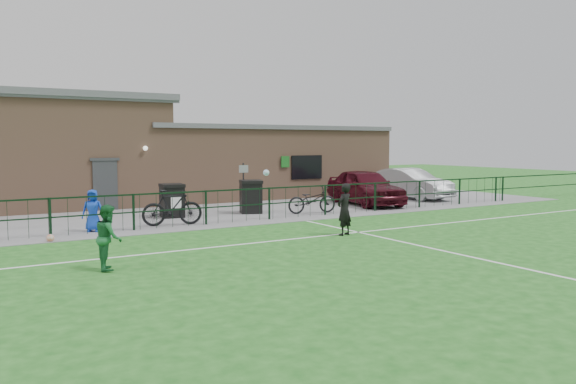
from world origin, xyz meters
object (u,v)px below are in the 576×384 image
car_maroon (365,187)px  outfield_player (109,237)px  bicycle_d (172,207)px  spectator_child (93,211)px  car_silver (409,183)px  ball_ground (50,238)px  sign_post (243,188)px  wheelie_bin_right (251,198)px  bicycle_e (312,200)px  wheelie_bin_left (172,202)px

car_maroon → outfield_player: (-13.21, -7.39, -0.10)m
bicycle_d → car_maroon: bearing=-71.1°
spectator_child → car_silver: bearing=33.6°
outfield_player → ball_ground: size_ratio=6.49×
spectator_child → bicycle_d: bearing=23.2°
sign_post → car_maroon: bearing=-3.2°
spectator_child → outfield_player: 5.74m
wheelie_bin_right → outfield_player: (-7.32, -7.32, 0.10)m
car_silver → bicycle_e: car_silver is taller
sign_post → spectator_child: size_ratio=1.50×
car_maroon → car_silver: 3.84m
spectator_child → wheelie_bin_right: bearing=38.1°
sign_post → car_maroon: 6.03m
car_maroon → spectator_child: car_maroon is taller
wheelie_bin_right → sign_post: (-0.13, 0.40, 0.38)m
wheelie_bin_right → bicycle_d: bearing=-137.0°
sign_post → outfield_player: bearing=-133.0°
sign_post → bicycle_e: (2.17, -1.76, -0.47)m
car_maroon → bicycle_e: (-3.85, -1.43, -0.28)m
bicycle_e → ball_ground: 10.09m
bicycle_e → ball_ground: size_ratio=9.00×
car_maroon → outfield_player: 15.14m
wheelie_bin_left → car_silver: 12.75m
wheelie_bin_right → bicycle_d: wheelie_bin_right is taller
spectator_child → outfield_player: bearing=-74.6°
bicycle_d → spectator_child: size_ratio=1.53×
bicycle_d → outfield_player: size_ratio=1.40×
sign_post → outfield_player: 10.56m
wheelie_bin_right → bicycle_d: (-3.87, -1.68, -0.00)m
sign_post → spectator_child: bearing=-162.1°
spectator_child → outfield_player: outfield_player is taller
ball_ground → wheelie_bin_right: bearing=20.1°
wheelie_bin_right → bicycle_e: wheelie_bin_right is taller
wheelie_bin_left → spectator_child: size_ratio=0.88×
sign_post → bicycle_d: (-3.74, -2.08, -0.39)m
car_silver → outfield_player: car_silver is taller
sign_post → spectator_child: sign_post is taller
wheelie_bin_left → bicycle_d: (-0.72, -2.07, 0.03)m
car_maroon → bicycle_e: size_ratio=2.35×
sign_post → ball_ground: size_ratio=8.88×
car_maroon → ball_ground: car_maroon is taller
bicycle_e → outfield_player: (-9.36, -5.96, 0.18)m
wheelie_bin_right → outfield_player: 10.36m
wheelie_bin_right → car_maroon: bearing=20.2°
car_silver → spectator_child: size_ratio=3.46×
car_silver → bicycle_d: 13.74m
bicycle_d → ball_ground: 4.27m
car_silver → spectator_child: bearing=-176.0°
wheelie_bin_left → spectator_child: (-3.33, -2.04, 0.08)m
wheelie_bin_left → bicycle_e: (5.19, -1.75, -0.06)m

